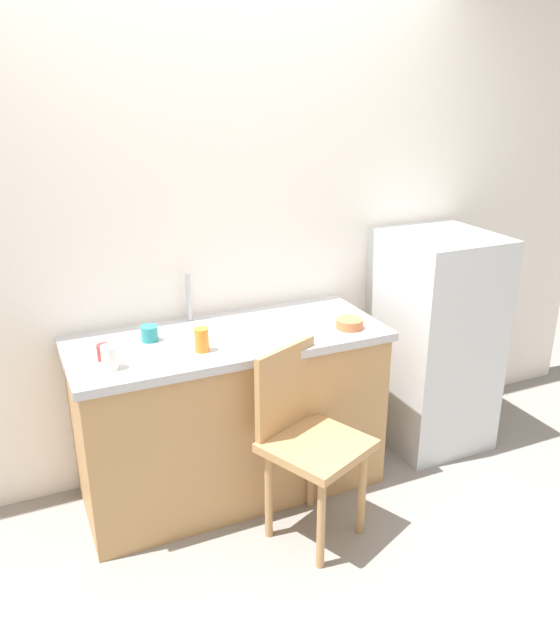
{
  "coord_description": "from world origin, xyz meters",
  "views": [
    {
      "loc": [
        -1.02,
        -1.98,
        1.98
      ],
      "look_at": [
        0.15,
        0.6,
        0.89
      ],
      "focal_mm": 35.71,
      "sensor_mm": 36.0,
      "label": 1
    }
  ],
  "objects_px": {
    "chair": "(306,435)",
    "cup_orange": "(202,340)",
    "refrigerator": "(433,340)",
    "cup_red": "(104,352)",
    "cup_teal": "(149,333)",
    "terracotta_bowl": "(349,324)",
    "cup_white": "(110,358)"
  },
  "relations": [
    {
      "from": "terracotta_bowl",
      "to": "cup_white",
      "type": "distance_m",
      "value": 1.13
    },
    {
      "from": "refrigerator",
      "to": "chair",
      "type": "distance_m",
      "value": 1.12
    },
    {
      "from": "refrigerator",
      "to": "cup_red",
      "type": "xyz_separation_m",
      "value": [
        -1.79,
        -0.06,
        0.28
      ]
    },
    {
      "from": "refrigerator",
      "to": "chair",
      "type": "xyz_separation_m",
      "value": [
        -1.02,
        -0.46,
        -0.1
      ]
    },
    {
      "from": "terracotta_bowl",
      "to": "cup_red",
      "type": "xyz_separation_m",
      "value": [
        -1.14,
        0.11,
        0.01
      ]
    },
    {
      "from": "cup_orange",
      "to": "refrigerator",
      "type": "bearing_deg",
      "value": 5.79
    },
    {
      "from": "refrigerator",
      "to": "cup_teal",
      "type": "bearing_deg",
      "value": 177.38
    },
    {
      "from": "chair",
      "to": "terracotta_bowl",
      "type": "xyz_separation_m",
      "value": [
        0.37,
        0.29,
        0.37
      ]
    },
    {
      "from": "cup_red",
      "to": "cup_teal",
      "type": "bearing_deg",
      "value": 29.36
    },
    {
      "from": "refrigerator",
      "to": "terracotta_bowl",
      "type": "distance_m",
      "value": 0.72
    },
    {
      "from": "terracotta_bowl",
      "to": "cup_red",
      "type": "distance_m",
      "value": 1.15
    },
    {
      "from": "cup_teal",
      "to": "chair",
      "type": "bearing_deg",
      "value": -44.14
    },
    {
      "from": "terracotta_bowl",
      "to": "refrigerator",
      "type": "bearing_deg",
      "value": 14.66
    },
    {
      "from": "terracotta_bowl",
      "to": "cup_white",
      "type": "relative_size",
      "value": 1.27
    },
    {
      "from": "refrigerator",
      "to": "cup_teal",
      "type": "height_order",
      "value": "refrigerator"
    },
    {
      "from": "cup_teal",
      "to": "cup_orange",
      "type": "xyz_separation_m",
      "value": [
        0.18,
        -0.21,
        0.02
      ]
    },
    {
      "from": "cup_red",
      "to": "cup_white",
      "type": "xyz_separation_m",
      "value": [
        0.01,
        -0.11,
        0.02
      ]
    },
    {
      "from": "refrigerator",
      "to": "cup_orange",
      "type": "relative_size",
      "value": 11.19
    },
    {
      "from": "cup_orange",
      "to": "terracotta_bowl",
      "type": "bearing_deg",
      "value": -2.34
    },
    {
      "from": "cup_white",
      "to": "refrigerator",
      "type": "bearing_deg",
      "value": 5.15
    },
    {
      "from": "refrigerator",
      "to": "cup_red",
      "type": "relative_size",
      "value": 17.15
    },
    {
      "from": "terracotta_bowl",
      "to": "cup_orange",
      "type": "bearing_deg",
      "value": 177.66
    },
    {
      "from": "cup_teal",
      "to": "cup_white",
      "type": "distance_m",
      "value": 0.32
    },
    {
      "from": "cup_teal",
      "to": "terracotta_bowl",
      "type": "bearing_deg",
      "value": -14.8
    },
    {
      "from": "chair",
      "to": "terracotta_bowl",
      "type": "height_order",
      "value": "terracotta_bowl"
    },
    {
      "from": "cup_teal",
      "to": "cup_white",
      "type": "relative_size",
      "value": 0.76
    },
    {
      "from": "refrigerator",
      "to": "chair",
      "type": "height_order",
      "value": "refrigerator"
    },
    {
      "from": "cup_teal",
      "to": "cup_white",
      "type": "xyz_separation_m",
      "value": [
        -0.22,
        -0.23,
        0.02
      ]
    },
    {
      "from": "cup_red",
      "to": "cup_orange",
      "type": "xyz_separation_m",
      "value": [
        0.41,
        -0.08,
        0.02
      ]
    },
    {
      "from": "chair",
      "to": "cup_orange",
      "type": "distance_m",
      "value": 0.63
    },
    {
      "from": "refrigerator",
      "to": "terracotta_bowl",
      "type": "xyz_separation_m",
      "value": [
        -0.65,
        -0.17,
        0.26
      ]
    },
    {
      "from": "chair",
      "to": "cup_teal",
      "type": "bearing_deg",
      "value": 111.96
    }
  ]
}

